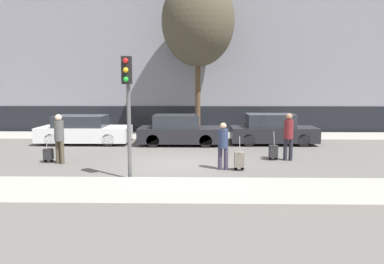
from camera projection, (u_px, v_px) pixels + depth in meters
The scene contains 16 objects.
ground_plane at pixel (180, 164), 13.69m from camera, with size 80.00×80.00×0.00m, color #565451.
sidewalk_near at pixel (173, 191), 9.97m from camera, with size 28.00×2.50×0.12m.
sidewalk_far at pixel (187, 136), 20.63m from camera, with size 28.00×3.00×0.12m.
building_facade at pixel (188, 28), 23.34m from camera, with size 28.00×2.72×12.86m.
parked_car_0 at pixel (84, 130), 18.34m from camera, with size 4.38×1.88×1.39m.
parked_car_1 at pixel (179, 131), 18.05m from camera, with size 3.94×1.86×1.45m.
parked_car_2 at pixel (272, 130), 18.17m from camera, with size 4.10×1.71×1.48m.
pedestrian_left at pixel (59, 136), 13.59m from camera, with size 0.34×0.34×1.82m.
trolley_left at pixel (48, 154), 13.89m from camera, with size 0.34×0.29×1.06m.
pedestrian_center at pixel (223, 143), 12.63m from camera, with size 0.35×0.34×1.61m.
trolley_center at pixel (239, 160), 12.58m from camera, with size 0.34×0.29×1.17m.
pedestrian_right at pixel (289, 134), 14.19m from camera, with size 0.35×0.34×1.80m.
trolley_right at pixel (273, 151), 14.34m from camera, with size 0.34×0.29×1.12m.
traffic_light at pixel (128, 93), 11.05m from camera, with size 0.28×0.47×3.69m.
parked_bicycle at pixel (257, 129), 20.35m from camera, with size 1.77×0.06×0.96m.
bare_tree_near_crossing at pixel (198, 22), 19.96m from camera, with size 3.90×3.90×8.50m.
Camera 1 is at (0.71, -13.43, 2.86)m, focal length 35.00 mm.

